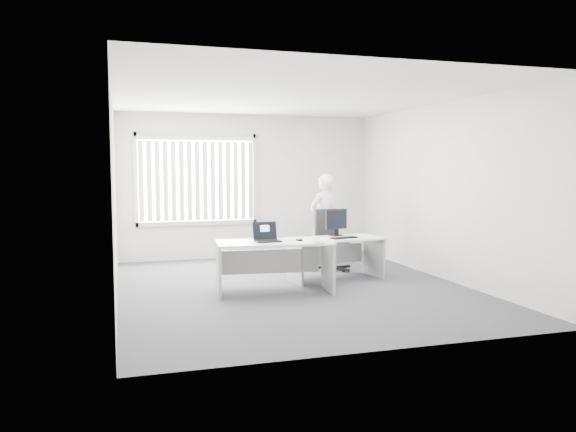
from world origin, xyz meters
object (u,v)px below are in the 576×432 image
object	(u,v)px
desk_near	(274,256)
person	(324,219)
monitor	(336,223)
laptop	(268,232)
desk_far	(336,249)
office_chair	(330,251)

from	to	relation	value
desk_near	person	bearing A→B (deg)	59.98
desk_near	monitor	xyz separation A→B (m)	(1.29, 0.88, 0.35)
laptop	desk_far	bearing A→B (deg)	26.06
desk_far	monitor	bearing A→B (deg)	60.33
person	laptop	bearing A→B (deg)	28.57
desk_near	laptop	distance (m)	0.36
laptop	monitor	size ratio (longest dim) A/B	0.80
desk_near	laptop	size ratio (longest dim) A/B	4.83
office_chair	desk_far	bearing A→B (deg)	-116.86
desk_far	laptop	size ratio (longest dim) A/B	4.34
monitor	laptop	bearing A→B (deg)	-166.65
person	monitor	world-z (taller)	person
office_chair	monitor	xyz separation A→B (m)	(-0.12, -0.57, 0.56)
desk_far	office_chair	xyz separation A→B (m)	(0.22, 0.80, -0.15)
desk_far	laptop	xyz separation A→B (m)	(-1.29, -0.68, 0.39)
office_chair	desk_near	bearing A→B (deg)	-145.48
desk_far	desk_near	bearing A→B (deg)	-156.80
person	laptop	size ratio (longest dim) A/B	4.73
desk_near	desk_far	distance (m)	1.36
office_chair	person	distance (m)	0.78
desk_far	person	world-z (taller)	person
desk_near	person	xyz separation A→B (m)	(1.51, 2.04, 0.30)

